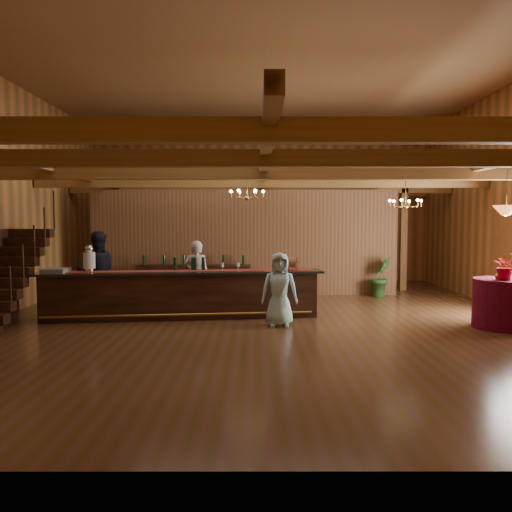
{
  "coord_description": "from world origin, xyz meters",
  "views": [
    {
      "loc": [
        -0.16,
        -11.21,
        2.18
      ],
      "look_at": [
        -0.15,
        0.65,
        1.35
      ],
      "focal_mm": 35.0,
      "sensor_mm": 36.0,
      "label": 1
    }
  ],
  "objects_px": {
    "raffle_drum": "(290,263)",
    "chandelier_right": "(405,203)",
    "tasting_bar": "(182,294)",
    "floor_plant": "(380,277)",
    "staff_second": "(97,272)",
    "bartender": "(197,276)",
    "backbar_shelf": "(194,281)",
    "chandelier_left": "(247,194)",
    "pendant_lamp": "(506,210)",
    "beverage_dispenser": "(89,259)",
    "guest": "(279,289)",
    "round_table": "(503,304)"
  },
  "relations": [
    {
      "from": "beverage_dispenser",
      "to": "backbar_shelf",
      "type": "height_order",
      "value": "beverage_dispenser"
    },
    {
      "from": "round_table",
      "to": "raffle_drum",
      "type": "bearing_deg",
      "value": 163.26
    },
    {
      "from": "chandelier_right",
      "to": "bartender",
      "type": "distance_m",
      "value": 5.36
    },
    {
      "from": "chandelier_left",
      "to": "floor_plant",
      "type": "relative_size",
      "value": 0.69
    },
    {
      "from": "tasting_bar",
      "to": "chandelier_left",
      "type": "relative_size",
      "value": 8.02
    },
    {
      "from": "guest",
      "to": "raffle_drum",
      "type": "bearing_deg",
      "value": 75.24
    },
    {
      "from": "pendant_lamp",
      "to": "staff_second",
      "type": "distance_m",
      "value": 9.16
    },
    {
      "from": "pendant_lamp",
      "to": "bartender",
      "type": "height_order",
      "value": "pendant_lamp"
    },
    {
      "from": "backbar_shelf",
      "to": "bartender",
      "type": "xyz_separation_m",
      "value": [
        0.37,
        -2.44,
        0.4
      ]
    },
    {
      "from": "guest",
      "to": "floor_plant",
      "type": "distance_m",
      "value": 5.11
    },
    {
      "from": "beverage_dispenser",
      "to": "raffle_drum",
      "type": "xyz_separation_m",
      "value": [
        4.46,
        0.4,
        -0.11
      ]
    },
    {
      "from": "tasting_bar",
      "to": "floor_plant",
      "type": "height_order",
      "value": "floor_plant"
    },
    {
      "from": "beverage_dispenser",
      "to": "chandelier_right",
      "type": "distance_m",
      "value": 7.5
    },
    {
      "from": "tasting_bar",
      "to": "guest",
      "type": "xyz_separation_m",
      "value": [
        2.16,
        -0.87,
        0.23
      ]
    },
    {
      "from": "chandelier_right",
      "to": "bartender",
      "type": "bearing_deg",
      "value": -177.88
    },
    {
      "from": "beverage_dispenser",
      "to": "chandelier_left",
      "type": "height_order",
      "value": "chandelier_left"
    },
    {
      "from": "bartender",
      "to": "backbar_shelf",
      "type": "bearing_deg",
      "value": -75.67
    },
    {
      "from": "tasting_bar",
      "to": "guest",
      "type": "bearing_deg",
      "value": -28.45
    },
    {
      "from": "backbar_shelf",
      "to": "pendant_lamp",
      "type": "xyz_separation_m",
      "value": [
        6.84,
        -4.31,
        1.94
      ]
    },
    {
      "from": "beverage_dispenser",
      "to": "floor_plant",
      "type": "bearing_deg",
      "value": 24.71
    },
    {
      "from": "backbar_shelf",
      "to": "beverage_dispenser",
      "type": "bearing_deg",
      "value": -113.86
    },
    {
      "from": "staff_second",
      "to": "floor_plant",
      "type": "relative_size",
      "value": 1.67
    },
    {
      "from": "bartender",
      "to": "guest",
      "type": "relative_size",
      "value": 1.12
    },
    {
      "from": "tasting_bar",
      "to": "staff_second",
      "type": "distance_m",
      "value": 2.32
    },
    {
      "from": "backbar_shelf",
      "to": "chandelier_right",
      "type": "xyz_separation_m",
      "value": [
        5.42,
        -2.25,
        2.16
      ]
    },
    {
      "from": "round_table",
      "to": "staff_second",
      "type": "relative_size",
      "value": 0.6
    },
    {
      "from": "staff_second",
      "to": "guest",
      "type": "relative_size",
      "value": 1.26
    },
    {
      "from": "round_table",
      "to": "pendant_lamp",
      "type": "bearing_deg",
      "value": 0.0
    },
    {
      "from": "raffle_drum",
      "to": "guest",
      "type": "height_order",
      "value": "guest"
    },
    {
      "from": "raffle_drum",
      "to": "chandelier_right",
      "type": "relative_size",
      "value": 0.43
    },
    {
      "from": "pendant_lamp",
      "to": "floor_plant",
      "type": "relative_size",
      "value": 0.77
    },
    {
      "from": "beverage_dispenser",
      "to": "round_table",
      "type": "relative_size",
      "value": 0.52
    },
    {
      "from": "tasting_bar",
      "to": "chandelier_left",
      "type": "height_order",
      "value": "chandelier_left"
    },
    {
      "from": "chandelier_right",
      "to": "pendant_lamp",
      "type": "height_order",
      "value": "same"
    },
    {
      "from": "tasting_bar",
      "to": "chandelier_right",
      "type": "xyz_separation_m",
      "value": [
        5.29,
        1.0,
        2.09
      ]
    },
    {
      "from": "beverage_dispenser",
      "to": "round_table",
      "type": "height_order",
      "value": "beverage_dispenser"
    },
    {
      "from": "floor_plant",
      "to": "raffle_drum",
      "type": "bearing_deg",
      "value": -133.68
    },
    {
      "from": "guest",
      "to": "backbar_shelf",
      "type": "bearing_deg",
      "value": 119.3
    },
    {
      "from": "guest",
      "to": "staff_second",
      "type": "bearing_deg",
      "value": 159.27
    },
    {
      "from": "tasting_bar",
      "to": "staff_second",
      "type": "bearing_deg",
      "value": 153.59
    },
    {
      "from": "beverage_dispenser",
      "to": "chandelier_left",
      "type": "bearing_deg",
      "value": 13.93
    },
    {
      "from": "round_table",
      "to": "pendant_lamp",
      "type": "distance_m",
      "value": 1.9
    },
    {
      "from": "chandelier_right",
      "to": "tasting_bar",
      "type": "bearing_deg",
      "value": -169.3
    },
    {
      "from": "pendant_lamp",
      "to": "guest",
      "type": "xyz_separation_m",
      "value": [
        -4.55,
        0.18,
        -1.63
      ]
    },
    {
      "from": "raffle_drum",
      "to": "round_table",
      "type": "xyz_separation_m",
      "value": [
        4.26,
        -1.28,
        -0.73
      ]
    },
    {
      "from": "round_table",
      "to": "beverage_dispenser",
      "type": "bearing_deg",
      "value": 174.23
    },
    {
      "from": "pendant_lamp",
      "to": "guest",
      "type": "distance_m",
      "value": 4.84
    },
    {
      "from": "chandelier_left",
      "to": "pendant_lamp",
      "type": "xyz_separation_m",
      "value": [
        5.25,
        -1.74,
        -0.42
      ]
    },
    {
      "from": "tasting_bar",
      "to": "raffle_drum",
      "type": "height_order",
      "value": "raffle_drum"
    },
    {
      "from": "raffle_drum",
      "to": "tasting_bar",
      "type": "bearing_deg",
      "value": -174.74
    }
  ]
}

